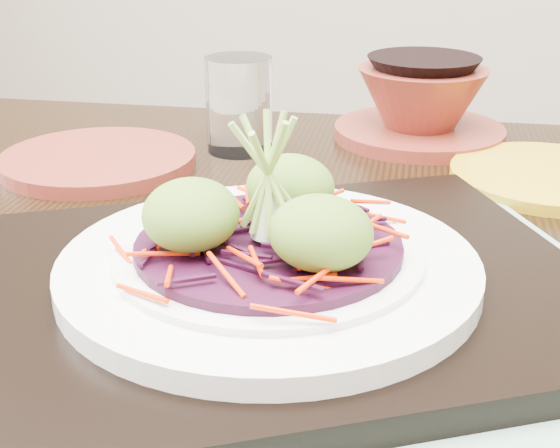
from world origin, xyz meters
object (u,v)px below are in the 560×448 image
(dining_table, at_px, (269,380))
(serving_tray, at_px, (269,291))
(white_plate, at_px, (269,265))
(water_glass, at_px, (239,105))
(terracotta_bowl_set, at_px, (421,108))
(terracotta_side_plate, at_px, (98,160))
(yellow_plate, at_px, (550,176))

(dining_table, bearing_deg, serving_tray, -78.55)
(white_plate, relative_size, water_glass, 2.74)
(water_glass, bearing_deg, terracotta_bowl_set, 31.83)
(serving_tray, height_order, terracotta_side_plate, serving_tray)
(white_plate, distance_m, water_glass, 0.32)
(dining_table, bearing_deg, yellow_plate, 43.60)
(dining_table, height_order, terracotta_side_plate, terracotta_side_plate)
(water_glass, relative_size, yellow_plate, 0.53)
(water_glass, distance_m, yellow_plate, 0.29)
(terracotta_bowl_set, xyz_separation_m, yellow_plate, (0.13, -0.09, -0.03))
(dining_table, xyz_separation_m, white_plate, (0.02, -0.06, 0.13))
(dining_table, relative_size, yellow_plate, 7.48)
(dining_table, relative_size, white_plate, 5.16)
(water_glass, bearing_deg, serving_tray, -64.51)
(dining_table, height_order, yellow_plate, yellow_plate)
(dining_table, relative_size, terracotta_side_plate, 7.22)
(white_plate, relative_size, terracotta_side_plate, 1.40)
(yellow_plate, bearing_deg, serving_tray, -117.40)
(terracotta_bowl_set, bearing_deg, terracotta_side_plate, -144.30)
(dining_table, height_order, serving_tray, serving_tray)
(white_plate, relative_size, yellow_plate, 1.45)
(terracotta_bowl_set, bearing_deg, serving_tray, -93.07)
(dining_table, bearing_deg, terracotta_bowl_set, 73.02)
(terracotta_side_plate, xyz_separation_m, terracotta_bowl_set, (0.26, 0.19, 0.03))
(serving_tray, bearing_deg, dining_table, 76.76)
(serving_tray, xyz_separation_m, yellow_plate, (0.15, 0.29, -0.01))
(serving_tray, height_order, yellow_plate, serving_tray)
(white_plate, xyz_separation_m, terracotta_bowl_set, (0.02, 0.38, 0.00))
(terracotta_side_plate, xyz_separation_m, yellow_plate, (0.39, 0.10, -0.00))
(yellow_plate, bearing_deg, water_glass, -178.79)
(white_plate, bearing_deg, terracotta_bowl_set, 86.93)
(terracotta_bowl_set, bearing_deg, yellow_plate, -34.92)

